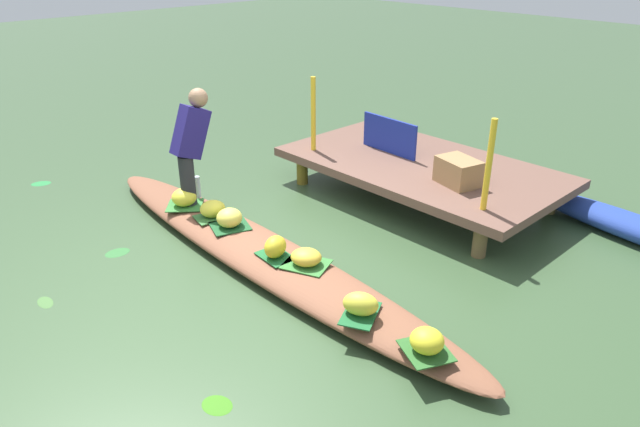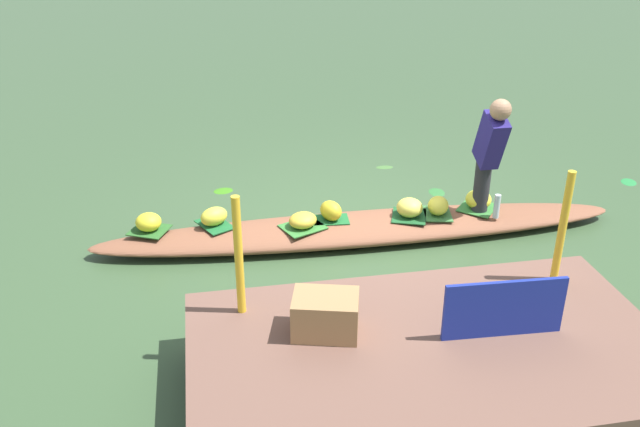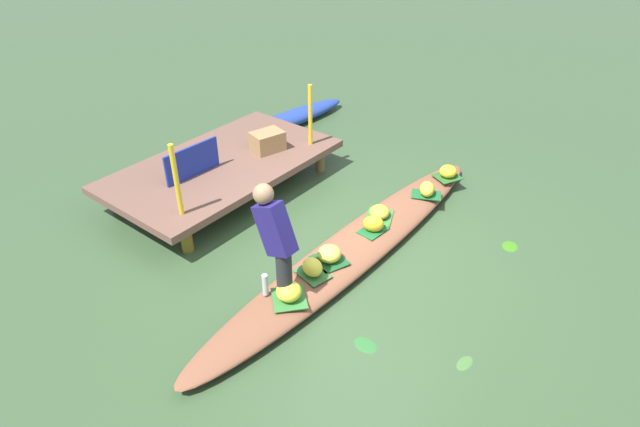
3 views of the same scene
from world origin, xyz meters
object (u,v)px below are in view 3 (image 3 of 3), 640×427
(banana_bunch_5, at_px, (379,212))
(banana_bunch_0, at_px, (373,224))
(moored_boat, at_px, (287,120))
(banana_bunch_6, at_px, (448,171))
(vendor_boat, at_px, (355,248))
(vendor_person, at_px, (276,237))
(produce_crate, at_px, (268,141))
(banana_bunch_4, at_px, (312,267))
(banana_bunch_1, at_px, (329,254))
(banana_bunch_2, at_px, (289,291))
(market_banner, at_px, (192,161))
(banana_bunch_3, at_px, (427,189))
(water_bottle, at_px, (265,285))

(banana_bunch_5, bearing_deg, banana_bunch_0, -160.53)
(moored_boat, xyz_separation_m, banana_bunch_6, (-0.25, -3.23, 0.17))
(vendor_boat, distance_m, vendor_person, 1.46)
(banana_bunch_5, xyz_separation_m, produce_crate, (0.16, 2.03, 0.30))
(banana_bunch_4, xyz_separation_m, banana_bunch_6, (2.83, -0.15, -0.00))
(moored_boat, xyz_separation_m, banana_bunch_4, (-3.09, -3.07, 0.17))
(banana_bunch_4, xyz_separation_m, produce_crate, (1.54, 2.07, 0.29))
(banana_bunch_1, xyz_separation_m, banana_bunch_6, (2.54, -0.15, -0.01))
(banana_bunch_2, bearing_deg, banana_bunch_1, 4.34)
(vendor_boat, relative_size, vendor_person, 4.28)
(banana_bunch_6, height_order, market_banner, market_banner)
(banana_bunch_1, bearing_deg, banana_bunch_0, -4.33)
(market_banner, bearing_deg, vendor_person, -107.60)
(banana_bunch_1, relative_size, banana_bunch_2, 0.99)
(moored_boat, xyz_separation_m, banana_bunch_1, (-2.79, -3.07, 0.18))
(vendor_person, height_order, market_banner, vendor_person)
(market_banner, relative_size, produce_crate, 1.89)
(banana_bunch_3, relative_size, banana_bunch_5, 1.00)
(banana_bunch_3, xyz_separation_m, banana_bunch_6, (0.62, 0.01, -0.00))
(banana_bunch_4, height_order, produce_crate, produce_crate)
(banana_bunch_0, xyz_separation_m, vendor_person, (-1.52, 0.15, 0.60))
(moored_boat, height_order, vendor_person, vendor_person)
(banana_bunch_2, height_order, produce_crate, produce_crate)
(banana_bunch_6, distance_m, produce_crate, 2.59)
(vendor_boat, xyz_separation_m, produce_crate, (0.76, 2.09, 0.48))
(moored_boat, height_order, banana_bunch_0, banana_bunch_0)
(banana_bunch_3, relative_size, banana_bunch_4, 1.06)
(banana_bunch_3, xyz_separation_m, vendor_person, (-2.65, 0.25, 0.60))
(water_bottle, relative_size, market_banner, 0.30)
(banana_bunch_1, relative_size, banana_bunch_5, 0.94)
(produce_crate, bearing_deg, banana_bunch_1, -120.96)
(banana_bunch_3, bearing_deg, banana_bunch_2, 177.81)
(banana_bunch_0, height_order, water_bottle, water_bottle)
(banana_bunch_5, height_order, market_banner, market_banner)
(banana_bunch_4, relative_size, banana_bunch_6, 1.07)
(banana_bunch_6, height_order, produce_crate, produce_crate)
(banana_bunch_1, relative_size, produce_crate, 0.59)
(vendor_person, bearing_deg, banana_bunch_6, -4.19)
(banana_bunch_1, distance_m, banana_bunch_4, 0.30)
(banana_bunch_1, relative_size, banana_bunch_6, 1.07)
(banana_bunch_5, distance_m, banana_bunch_6, 1.47)
(water_bottle, bearing_deg, banana_bunch_0, -8.33)
(banana_bunch_1, relative_size, banana_bunch_3, 0.94)
(moored_boat, xyz_separation_m, banana_bunch_3, (-0.87, -3.23, 0.17))
(banana_bunch_1, xyz_separation_m, banana_bunch_4, (-0.30, 0.00, -0.00))
(banana_bunch_3, bearing_deg, market_banner, 126.48)
(produce_crate, bearing_deg, banana_bunch_3, -73.22)
(market_banner, bearing_deg, banana_bunch_4, -96.74)
(moored_boat, relative_size, vendor_person, 2.16)
(water_bottle, bearing_deg, vendor_boat, -8.35)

